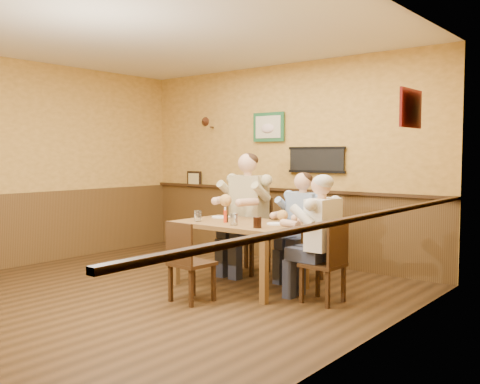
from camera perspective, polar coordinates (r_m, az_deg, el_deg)
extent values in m
plane|color=black|center=(6.02, -9.53, -10.66)|extent=(5.00, 5.00, 0.00)
cube|color=silver|center=(5.97, -9.85, 16.33)|extent=(5.00, 5.00, 0.02)
cube|color=gold|center=(7.71, 4.43, 3.10)|extent=(5.00, 0.02, 2.80)
cube|color=gold|center=(7.88, -21.77, 2.85)|extent=(0.02, 5.00, 2.80)
cube|color=gold|center=(4.28, 12.98, 2.30)|extent=(0.02, 5.00, 2.80)
cube|color=brown|center=(7.76, 4.31, -3.56)|extent=(5.00, 0.02, 1.00)
cube|color=brown|center=(4.41, 12.56, -9.46)|extent=(0.02, 5.00, 1.00)
cube|color=black|center=(7.35, 8.15, 3.42)|extent=(0.88, 0.03, 0.34)
cube|color=#1F5B32|center=(7.80, 3.07, 6.94)|extent=(0.54, 0.03, 0.42)
cube|color=black|center=(8.77, -4.91, 1.38)|extent=(0.30, 0.03, 0.26)
cube|color=maroon|center=(5.28, 17.76, 8.50)|extent=(0.03, 0.48, 0.36)
cube|color=brown|center=(6.12, -0.07, -3.46)|extent=(1.40, 0.90, 0.05)
cube|color=brown|center=(6.32, -6.86, -6.69)|extent=(0.07, 0.07, 0.70)
cube|color=brown|center=(5.49, 2.57, -8.30)|extent=(0.07, 0.07, 0.70)
cube|color=brown|center=(6.88, -2.17, -5.79)|extent=(0.07, 0.07, 0.70)
cube|color=brown|center=(6.12, 6.95, -7.04)|extent=(0.07, 0.07, 0.70)
cylinder|color=white|center=(6.20, -4.52, -2.56)|extent=(0.10, 0.10, 0.12)
cylinder|color=silver|center=(5.85, -0.62, -2.94)|extent=(0.10, 0.10, 0.12)
cylinder|color=black|center=(5.63, 1.87, -3.26)|extent=(0.11, 0.11, 0.12)
cylinder|color=red|center=(6.06, -1.59, -2.54)|extent=(0.04, 0.04, 0.16)
cylinder|color=white|center=(6.13, -0.57, -2.74)|extent=(0.05, 0.05, 0.10)
cylinder|color=black|center=(6.09, -1.44, -2.85)|extent=(0.04, 0.04, 0.08)
cylinder|color=white|center=(6.56, -2.05, -2.67)|extent=(0.27, 0.27, 0.02)
cylinder|color=white|center=(5.93, 3.92, -3.40)|extent=(0.23, 0.23, 0.01)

